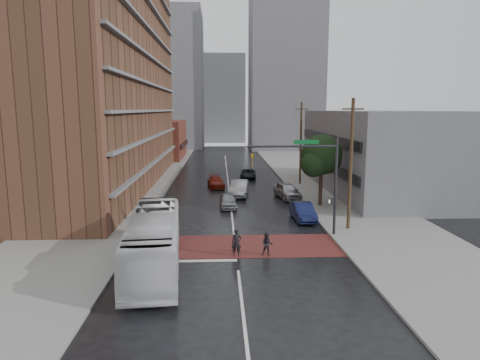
{
  "coord_description": "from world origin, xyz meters",
  "views": [
    {
      "loc": [
        -0.99,
        -27.38,
        9.19
      ],
      "look_at": [
        0.61,
        6.82,
        3.5
      ],
      "focal_mm": 32.0,
      "sensor_mm": 36.0,
      "label": 1
    }
  ],
  "objects": [
    {
      "name": "sidewalk_east",
      "position": [
        11.5,
        25.0,
        0.07
      ],
      "size": [
        9.0,
        90.0,
        0.15
      ],
      "primitive_type": "cube",
      "color": "gray",
      "rests_on": "ground"
    },
    {
      "name": "car_travel_b",
      "position": [
        1.03,
        17.53,
        0.83
      ],
      "size": [
        2.36,
        5.23,
        1.67
      ],
      "primitive_type": "imported",
      "rotation": [
        0.0,
        0.0,
        -0.12
      ],
      "color": "#B0B2B8",
      "rests_on": "ground"
    },
    {
      "name": "ground",
      "position": [
        0.0,
        0.0,
        0.0
      ],
      "size": [
        160.0,
        160.0,
        0.0
      ],
      "primitive_type": "plane",
      "color": "black",
      "rests_on": "ground"
    },
    {
      "name": "sidewalk_west",
      "position": [
        -11.5,
        25.0,
        0.07
      ],
      "size": [
        9.0,
        90.0,
        0.15
      ],
      "primitive_type": "cube",
      "color": "gray",
      "rests_on": "ground"
    },
    {
      "name": "transit_bus",
      "position": [
        -4.85,
        -3.32,
        1.64
      ],
      "size": [
        3.8,
        11.98,
        3.28
      ],
      "primitive_type": "imported",
      "rotation": [
        0.0,
        0.0,
        0.09
      ],
      "color": "silver",
      "rests_on": "ground"
    },
    {
      "name": "suv_travel",
      "position": [
        2.75,
        29.21,
        0.61
      ],
      "size": [
        2.37,
        4.55,
        1.22
      ],
      "primitive_type": "imported",
      "rotation": [
        0.0,
        0.0,
        -0.08
      ],
      "color": "black",
      "rests_on": "ground"
    },
    {
      "name": "signal_mast",
      "position": [
        5.85,
        2.5,
        4.73
      ],
      "size": [
        6.5,
        0.3,
        7.2
      ],
      "color": "#2D2D33",
      "rests_on": "ground"
    },
    {
      "name": "utility_pole_far",
      "position": [
        8.8,
        24.0,
        5.14
      ],
      "size": [
        1.6,
        0.26,
        10.0
      ],
      "color": "#473321",
      "rests_on": "ground"
    },
    {
      "name": "crosswalk",
      "position": [
        0.0,
        0.5,
        0.01
      ],
      "size": [
        14.0,
        5.0,
        0.02
      ],
      "primitive_type": "cube",
      "color": "maroon",
      "rests_on": "ground"
    },
    {
      "name": "building_east",
      "position": [
        16.5,
        20.0,
        4.5
      ],
      "size": [
        11.0,
        26.0,
        9.0
      ],
      "primitive_type": "cube",
      "color": "slate",
      "rests_on": "ground"
    },
    {
      "name": "distant_tower_west",
      "position": [
        -14.0,
        78.0,
        16.0
      ],
      "size": [
        18.0,
        16.0,
        32.0
      ],
      "primitive_type": "cube",
      "color": "slate",
      "rests_on": "ground"
    },
    {
      "name": "car_travel_a",
      "position": [
        -0.27,
        12.02,
        0.67
      ],
      "size": [
        1.69,
        3.98,
        1.34
      ],
      "primitive_type": "imported",
      "rotation": [
        0.0,
        0.0,
        0.03
      ],
      "color": "#939699",
      "rests_on": "ground"
    },
    {
      "name": "pedestrian_a",
      "position": [
        0.01,
        -1.5,
        0.88
      ],
      "size": [
        0.64,
        0.42,
        1.76
      ],
      "primitive_type": "imported",
      "rotation": [
        0.0,
        0.0,
        0.0
      ],
      "color": "black",
      "rests_on": "ground"
    },
    {
      "name": "utility_pole_near",
      "position": [
        8.8,
        4.0,
        5.14
      ],
      "size": [
        1.6,
        0.26,
        10.0
      ],
      "color": "#473321",
      "rests_on": "ground"
    },
    {
      "name": "distant_tower_center",
      "position": [
        0.0,
        95.0,
        12.0
      ],
      "size": [
        12.0,
        10.0,
        24.0
      ],
      "primitive_type": "cube",
      "color": "slate",
      "rests_on": "ground"
    },
    {
      "name": "car_travel_c",
      "position": [
        -1.51,
        22.73,
        0.64
      ],
      "size": [
        2.31,
        4.58,
        1.28
      ],
      "primitive_type": "imported",
      "rotation": [
        0.0,
        0.0,
        0.12
      ],
      "color": "maroon",
      "rests_on": "ground"
    },
    {
      "name": "apartment_block",
      "position": [
        -14.0,
        24.0,
        14.0
      ],
      "size": [
        10.0,
        44.0,
        28.0
      ],
      "primitive_type": "cube",
      "color": "brown",
      "rests_on": "ground"
    },
    {
      "name": "car_parked_near",
      "position": [
        5.89,
        7.12,
        0.72
      ],
      "size": [
        1.71,
        4.44,
        1.44
      ],
      "primitive_type": "imported",
      "rotation": [
        0.0,
        0.0,
        0.04
      ],
      "color": "#131A44",
      "rests_on": "ground"
    },
    {
      "name": "storefront_west",
      "position": [
        -12.0,
        54.0,
        3.5
      ],
      "size": [
        8.0,
        16.0,
        7.0
      ],
      "primitive_type": "cube",
      "color": "brown",
      "rests_on": "ground"
    },
    {
      "name": "distant_tower_east",
      "position": [
        14.0,
        72.0,
        18.0
      ],
      "size": [
        16.0,
        14.0,
        36.0
      ],
      "primitive_type": "cube",
      "color": "slate",
      "rests_on": "ground"
    },
    {
      "name": "car_parked_far",
      "position": [
        5.97,
        16.0,
        0.8
      ],
      "size": [
        2.73,
        4.97,
        1.6
      ],
      "primitive_type": "imported",
      "rotation": [
        0.0,
        0.0,
        0.19
      ],
      "color": "#A9ABB0",
      "rests_on": "ground"
    },
    {
      "name": "pedestrian_b",
      "position": [
        1.94,
        -1.5,
        0.74
      ],
      "size": [
        0.82,
        0.7,
        1.47
      ],
      "primitive_type": "imported",
      "rotation": [
        0.0,
        0.0,
        -0.22
      ],
      "color": "#262227",
      "rests_on": "ground"
    },
    {
      "name": "car_parked_mid",
      "position": [
        6.15,
        16.0,
        0.63
      ],
      "size": [
        2.32,
        4.55,
        1.27
      ],
      "primitive_type": "imported",
      "rotation": [
        0.0,
        0.0,
        0.13
      ],
      "color": "black",
      "rests_on": "ground"
    },
    {
      "name": "street_tree",
      "position": [
        8.52,
        12.03,
        4.73
      ],
      "size": [
        4.2,
        4.1,
        6.9
      ],
      "color": "#332319",
      "rests_on": "ground"
    }
  ]
}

